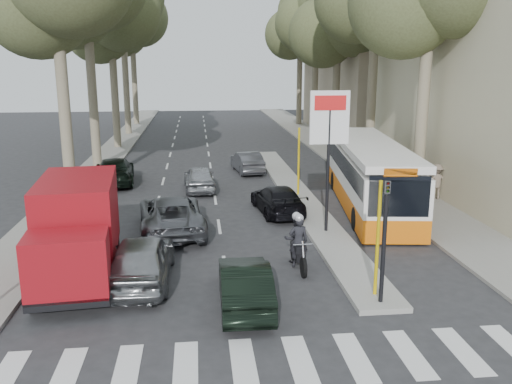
{
  "coord_description": "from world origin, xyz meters",
  "views": [
    {
      "loc": [
        -1.71,
        -14.96,
        6.69
      ],
      "look_at": [
        0.56,
        5.8,
        1.6
      ],
      "focal_mm": 38.0,
      "sensor_mm": 36.0,
      "label": 1
    }
  ],
  "objects_px": {
    "dark_hatchback": "(245,284)",
    "red_truck": "(77,229)",
    "city_bus": "(369,173)",
    "motorcycle": "(297,242)",
    "silver_hatchback": "(142,259)"
  },
  "relations": [
    {
      "from": "silver_hatchback",
      "to": "red_truck",
      "type": "bearing_deg",
      "value": -12.18
    },
    {
      "from": "silver_hatchback",
      "to": "motorcycle",
      "type": "relative_size",
      "value": 2.03
    },
    {
      "from": "silver_hatchback",
      "to": "motorcycle",
      "type": "bearing_deg",
      "value": -168.58
    },
    {
      "from": "red_truck",
      "to": "city_bus",
      "type": "xyz_separation_m",
      "value": [
        11.65,
        7.53,
        -0.04
      ]
    },
    {
      "from": "dark_hatchback",
      "to": "red_truck",
      "type": "distance_m",
      "value": 5.61
    },
    {
      "from": "silver_hatchback",
      "to": "city_bus",
      "type": "height_order",
      "value": "city_bus"
    },
    {
      "from": "red_truck",
      "to": "motorcycle",
      "type": "xyz_separation_m",
      "value": [
        6.95,
        0.37,
        -0.79
      ]
    },
    {
      "from": "dark_hatchback",
      "to": "red_truck",
      "type": "relative_size",
      "value": 0.66
    },
    {
      "from": "silver_hatchback",
      "to": "dark_hatchback",
      "type": "bearing_deg",
      "value": 148.7
    },
    {
      "from": "red_truck",
      "to": "city_bus",
      "type": "distance_m",
      "value": 13.87
    },
    {
      "from": "red_truck",
      "to": "motorcycle",
      "type": "bearing_deg",
      "value": -2.3
    },
    {
      "from": "silver_hatchback",
      "to": "dark_hatchback",
      "type": "height_order",
      "value": "silver_hatchback"
    },
    {
      "from": "silver_hatchback",
      "to": "motorcycle",
      "type": "height_order",
      "value": "motorcycle"
    },
    {
      "from": "dark_hatchback",
      "to": "red_truck",
      "type": "height_order",
      "value": "red_truck"
    },
    {
      "from": "dark_hatchback",
      "to": "city_bus",
      "type": "relative_size",
      "value": 0.33
    }
  ]
}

